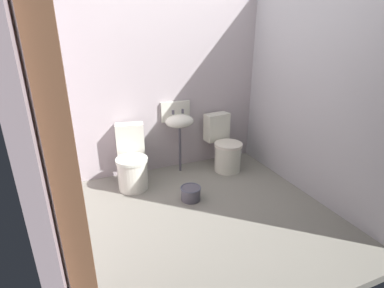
{
  "coord_description": "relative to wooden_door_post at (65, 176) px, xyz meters",
  "views": [
    {
      "loc": [
        -1.18,
        -2.55,
        1.91
      ],
      "look_at": [
        0.0,
        0.31,
        0.7
      ],
      "focal_mm": 27.19,
      "sensor_mm": 36.0,
      "label": 1
    }
  ],
  "objects": [
    {
      "name": "toilet_left",
      "position": [
        0.67,
        1.98,
        -0.9
      ],
      "size": [
        0.48,
        0.65,
        0.78
      ],
      "rotation": [
        0.0,
        0.0,
        2.96
      ],
      "color": "silver",
      "rests_on": "ground"
    },
    {
      "name": "sink",
      "position": [
        1.39,
        2.17,
        -0.47
      ],
      "size": [
        0.42,
        0.35,
        0.99
      ],
      "color": "#504D58",
      "rests_on": "ground"
    },
    {
      "name": "toilet_right",
      "position": [
        2.02,
        1.98,
        -0.9
      ],
      "size": [
        0.46,
        0.64,
        0.78
      ],
      "rotation": [
        0.0,
        0.0,
        3.28
      ],
      "color": "silver",
      "rests_on": "ground"
    },
    {
      "name": "wall_left",
      "position": [
        -0.14,
        1.19,
        0.0
      ],
      "size": [
        0.1,
        2.68,
        2.45
      ],
      "primitive_type": "cube",
      "color": "#B29EA8",
      "rests_on": "ground"
    },
    {
      "name": "ground_plane",
      "position": [
        1.27,
        1.09,
        -1.26
      ],
      "size": [
        3.12,
        2.88,
        0.08
      ],
      "primitive_type": "cube",
      "color": "gray"
    },
    {
      "name": "bucket",
      "position": [
        1.24,
        1.35,
        -1.14
      ],
      "size": [
        0.25,
        0.25,
        0.17
      ],
      "color": "#504D58",
      "rests_on": "ground"
    },
    {
      "name": "wall_back",
      "position": [
        1.27,
        2.38,
        0.0
      ],
      "size": [
        3.12,
        0.1,
        2.45
      ],
      "primitive_type": "cube",
      "color": "#B1A5AA",
      "rests_on": "ground"
    },
    {
      "name": "wall_right",
      "position": [
        2.68,
        1.19,
        0.0
      ],
      "size": [
        0.1,
        2.68,
        2.45
      ],
      "primitive_type": "cube",
      "color": "#ADABB0",
      "rests_on": "ground"
    },
    {
      "name": "wooden_door_post",
      "position": [
        0.0,
        0.0,
        0.0
      ],
      "size": [
        0.14,
        0.14,
        2.45
      ],
      "primitive_type": "cube",
      "color": "brown",
      "rests_on": "ground"
    }
  ]
}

